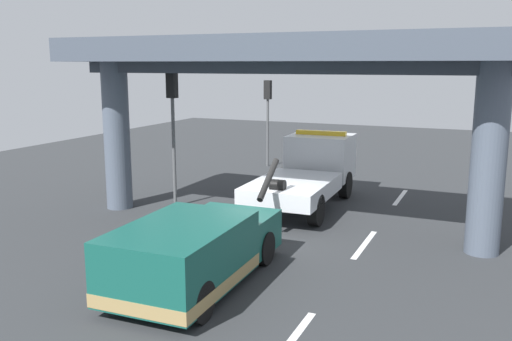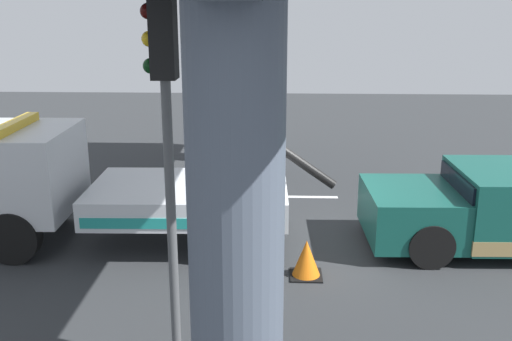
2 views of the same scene
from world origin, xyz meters
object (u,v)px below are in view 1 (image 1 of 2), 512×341
object	(u,v)px
towed_van_green	(194,253)
traffic_light_far	(268,104)
tow_truck_white	(310,170)
traffic_light_near	(173,109)
traffic_cone_orange	(221,219)

from	to	relation	value
towed_van_green	traffic_light_far	world-z (taller)	traffic_light_far
tow_truck_white	traffic_light_near	size ratio (longest dim) A/B	1.55
tow_truck_white	traffic_light_far	world-z (taller)	traffic_light_far
traffic_light_near	towed_van_green	bearing A→B (deg)	-144.77
traffic_light_near	traffic_light_far	xyz separation A→B (m)	(8.50, 0.00, -0.36)
traffic_cone_orange	tow_truck_white	bearing A→B (deg)	-18.90
traffic_light_near	traffic_cone_orange	bearing A→B (deg)	-123.84
towed_van_green	traffic_light_near	xyz separation A→B (m)	(5.93, 4.19, 2.63)
traffic_light_far	traffic_cone_orange	world-z (taller)	traffic_light_far
tow_truck_white	towed_van_green	bearing A→B (deg)	-179.86
tow_truck_white	traffic_light_near	bearing A→B (deg)	119.43
tow_truck_white	towed_van_green	world-z (taller)	tow_truck_white
towed_van_green	traffic_light_far	distance (m)	15.20
traffic_cone_orange	towed_van_green	bearing A→B (deg)	-160.47
tow_truck_white	traffic_cone_orange	distance (m)	4.51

